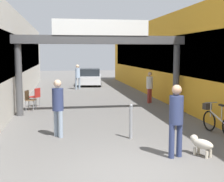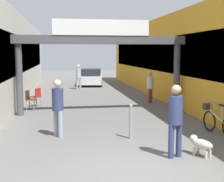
% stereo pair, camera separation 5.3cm
% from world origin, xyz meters
% --- Properties ---
extents(ground_plane, '(80.00, 80.00, 0.00)m').
position_xyz_m(ground_plane, '(0.00, 0.00, 0.00)').
color(ground_plane, '#605E5B').
extents(storefront_right, '(3.00, 26.00, 4.47)m').
position_xyz_m(storefront_right, '(5.09, 11.00, 2.23)').
color(storefront_right, gold).
rests_on(storefront_right, ground_plane).
extents(arcade_sign_gateway, '(7.40, 0.47, 3.91)m').
position_xyz_m(arcade_sign_gateway, '(0.00, 6.82, 2.75)').
color(arcade_sign_gateway, '#4C4C4F').
rests_on(arcade_sign_gateway, ground_plane).
extents(pedestrian_with_dog, '(0.43, 0.43, 1.79)m').
position_xyz_m(pedestrian_with_dog, '(1.08, 0.88, 1.03)').
color(pedestrian_with_dog, navy).
rests_on(pedestrian_with_dog, ground_plane).
extents(pedestrian_companion, '(0.47, 0.47, 1.75)m').
position_xyz_m(pedestrian_companion, '(-1.76, 3.26, 1.01)').
color(pedestrian_companion, '#8C9EB2').
rests_on(pedestrian_companion, ground_plane).
extents(pedestrian_carrying_crate, '(0.48, 0.48, 1.59)m').
position_xyz_m(pedestrian_carrying_crate, '(2.82, 9.16, 0.90)').
color(pedestrian_carrying_crate, '#99332D').
rests_on(pedestrian_carrying_crate, ground_plane).
extents(pedestrian_elderly_walking, '(0.41, 0.41, 1.74)m').
position_xyz_m(pedestrian_elderly_walking, '(-0.50, 15.83, 1.00)').
color(pedestrian_elderly_walking, '#8C9EB2').
rests_on(pedestrian_elderly_walking, ground_plane).
extents(dog_on_leash, '(0.51, 0.69, 0.49)m').
position_xyz_m(dog_on_leash, '(1.75, 0.90, 0.30)').
color(dog_on_leash, beige).
rests_on(dog_on_leash, ground_plane).
extents(bicycle_silver_second, '(0.46, 1.68, 0.98)m').
position_xyz_m(bicycle_silver_second, '(3.17, 2.81, 0.44)').
color(bicycle_silver_second, black).
rests_on(bicycle_silver_second, ground_plane).
extents(bollard_post_metal, '(0.10, 0.10, 1.05)m').
position_xyz_m(bollard_post_metal, '(0.38, 2.71, 0.53)').
color(bollard_post_metal, gray).
rests_on(bollard_post_metal, ground_plane).
extents(cafe_chair_wood_nearer, '(0.50, 0.50, 0.89)m').
position_xyz_m(cafe_chair_wood_nearer, '(-3.08, 8.01, 0.54)').
color(cafe_chair_wood_nearer, gray).
rests_on(cafe_chair_wood_nearer, ground_plane).
extents(cafe_chair_red_farther, '(0.55, 0.55, 0.89)m').
position_xyz_m(cafe_chair_red_farther, '(-2.86, 8.93, 0.54)').
color(cafe_chair_red_farther, gray).
rests_on(cafe_chair_red_farther, ground_plane).
extents(parked_car_white, '(2.23, 4.19, 1.33)m').
position_xyz_m(parked_car_white, '(0.62, 18.67, 0.64)').
color(parked_car_white, silver).
rests_on(parked_car_white, ground_plane).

